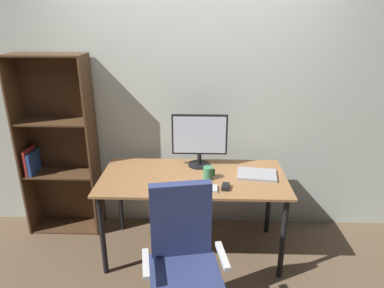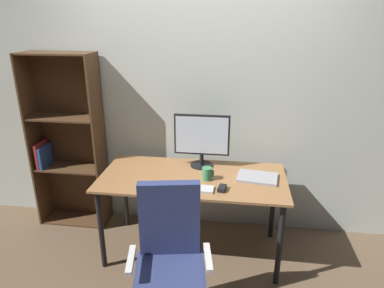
# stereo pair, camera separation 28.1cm
# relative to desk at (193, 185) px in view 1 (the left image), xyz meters

# --- Properties ---
(ground_plane) EXTENTS (12.00, 12.00, 0.00)m
(ground_plane) POSITION_rel_desk_xyz_m (0.00, 0.00, -0.66)
(ground_plane) COLOR brown
(back_wall) EXTENTS (6.40, 0.10, 2.60)m
(back_wall) POSITION_rel_desk_xyz_m (0.00, 0.54, 0.64)
(back_wall) COLOR beige
(back_wall) RESTS_ON ground
(desk) EXTENTS (1.55, 0.74, 0.74)m
(desk) POSITION_rel_desk_xyz_m (0.00, 0.00, 0.00)
(desk) COLOR olive
(desk) RESTS_ON ground
(monitor) EXTENTS (0.48, 0.20, 0.47)m
(monitor) POSITION_rel_desk_xyz_m (0.05, 0.23, 0.35)
(monitor) COLOR black
(monitor) RESTS_ON desk
(keyboard) EXTENTS (0.29, 0.12, 0.02)m
(keyboard) POSITION_rel_desk_xyz_m (0.05, -0.23, 0.09)
(keyboard) COLOR #B7BABC
(keyboard) RESTS_ON desk
(mouse) EXTENTS (0.07, 0.10, 0.03)m
(mouse) POSITION_rel_desk_xyz_m (0.26, -0.21, 0.10)
(mouse) COLOR black
(mouse) RESTS_ON desk
(coffee_mug) EXTENTS (0.10, 0.08, 0.10)m
(coffee_mug) POSITION_rel_desk_xyz_m (0.12, -0.04, 0.13)
(coffee_mug) COLOR #387F51
(coffee_mug) RESTS_ON desk
(laptop) EXTENTS (0.35, 0.27, 0.02)m
(laptop) POSITION_rel_desk_xyz_m (0.53, 0.03, 0.09)
(laptop) COLOR #99999E
(laptop) RESTS_ON desk
(office_chair) EXTENTS (0.56, 0.55, 1.01)m
(office_chair) POSITION_rel_desk_xyz_m (-0.04, -0.80, -0.20)
(office_chair) COLOR silver
(office_chair) RESTS_ON ground
(bookshelf) EXTENTS (0.68, 0.28, 1.70)m
(bookshelf) POSITION_rel_desk_xyz_m (-1.28, 0.37, 0.18)
(bookshelf) COLOR #4C331E
(bookshelf) RESTS_ON ground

